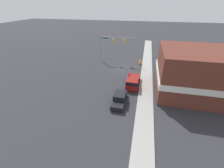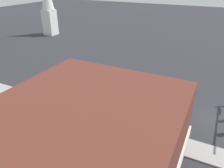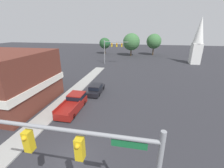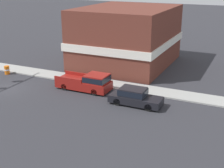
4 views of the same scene
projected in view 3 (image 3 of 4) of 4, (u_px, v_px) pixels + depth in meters
name	position (u px, v px, depth m)	size (l,w,h in m)	color
ground_plane	(72.00, 158.00, 12.42)	(200.00, 200.00, 0.00)	#2D2D33
sidewalk_curb	(12.00, 147.00, 13.42)	(2.40, 60.00, 0.14)	#9E9E99
near_signal_assembly	(91.00, 158.00, 6.38)	(8.69, 0.49, 6.64)	gray
far_signal_assembly	(112.00, 47.00, 44.16)	(7.21, 0.49, 7.03)	gray
car_lead	(96.00, 89.00, 24.65)	(1.83, 4.74, 1.54)	black
pickup_truck_parked	(74.00, 103.00, 19.75)	(2.12, 5.58, 1.79)	black
church_steeple	(198.00, 40.00, 43.69)	(2.98, 2.98, 13.54)	white
backdrop_tree_left_far	(105.00, 43.00, 63.07)	(4.50, 4.50, 6.70)	#4C3823
backdrop_tree_left_mid	(131.00, 42.00, 58.09)	(6.48, 6.48, 8.63)	#4C3823
backdrop_tree_center	(154.00, 41.00, 59.56)	(5.77, 5.77, 8.38)	#4C3823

